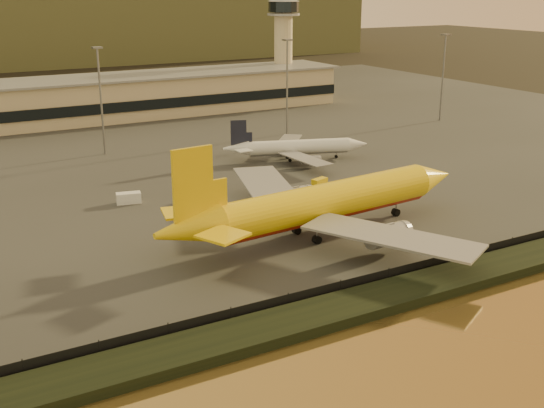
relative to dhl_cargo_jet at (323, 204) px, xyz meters
The scene contains 11 objects.
ground 10.52m from the dhl_cargo_jet, 122.18° to the right, with size 900.00×900.00×0.00m, color black.
embankment 25.49m from the dhl_cargo_jet, 100.98° to the right, with size 320.00×7.00×1.40m, color black.
tarmac 87.72m from the dhl_cargo_jet, 93.12° to the left, with size 320.00×220.00×0.20m, color #2D2D2D.
perimeter_fence 21.54m from the dhl_cargo_jet, 103.04° to the right, with size 300.00×0.05×2.20m, color black.
terminal_building 119.54m from the dhl_cargo_jet, 99.29° to the left, with size 202.00×25.00×12.60m.
control_tower 140.53m from the dhl_cargo_jet, 62.14° to the left, with size 11.20×11.20×35.50m.
apron_light_masts 68.95m from the dhl_cargo_jet, 81.37° to the left, with size 152.20×12.20×25.40m.
dhl_cargo_jet is the anchor object (origin of this frame).
white_narrowbody_jet 50.07m from the dhl_cargo_jet, 63.30° to the left, with size 33.44×31.74×9.87m.
gse_vehicle_yellow 28.78m from the dhl_cargo_jet, 57.40° to the left, with size 3.47×1.56×1.56m, color yellow.
gse_vehicle_white 39.18m from the dhl_cargo_jet, 124.69° to the left, with size 4.51×2.03×2.03m, color white.
Camera 1 is at (-54.09, -79.49, 39.39)m, focal length 45.00 mm.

